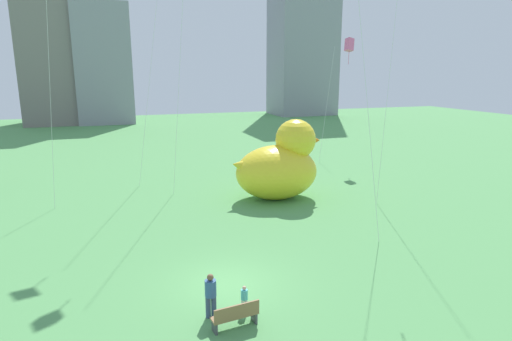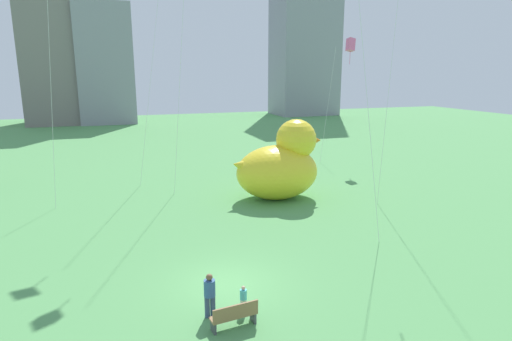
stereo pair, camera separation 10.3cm
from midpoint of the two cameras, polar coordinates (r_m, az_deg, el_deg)
The scene contains 7 objects.
ground_plane at distance 17.58m, azimuth -3.92°, elevation -14.85°, with size 140.00×140.00×0.00m, color #549854.
park_bench at distance 14.76m, azimuth -2.93°, elevation -18.63°, with size 1.62×0.64×0.90m.
person_adult at distance 15.20m, azimuth -6.24°, elevation -15.93°, with size 0.39×0.39×1.59m.
person_child at distance 15.56m, azimuth -1.76°, elevation -16.52°, with size 0.24×0.24×0.98m.
giant_inflatable_duck at distance 28.06m, azimuth 3.08°, elevation 0.68°, with size 6.28×4.03×5.20m.
city_skyline at distance 76.55m, azimuth -16.11°, elevation 17.15°, with size 81.49×11.15×35.55m.
kite_pink at distance 40.58m, azimuth 12.18°, elevation 15.92°, with size 3.05×3.06×11.16m.
Camera 1 is at (-4.02, -15.01, 8.22)m, focal length 30.12 mm.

